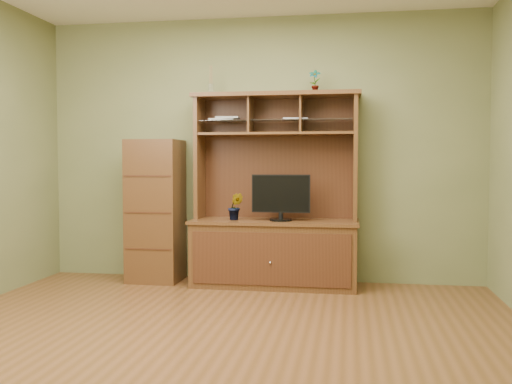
# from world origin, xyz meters

# --- Properties ---
(room) EXTENTS (4.54, 4.04, 2.74)m
(room) POSITION_xyz_m (0.00, 0.00, 1.35)
(room) COLOR brown
(room) RESTS_ON ground
(media_hutch) EXTENTS (1.66, 0.61, 1.90)m
(media_hutch) POSITION_xyz_m (0.19, 1.73, 0.52)
(media_hutch) COLOR #432713
(media_hutch) RESTS_ON room
(monitor) EXTENTS (0.57, 0.22, 0.45)m
(monitor) POSITION_xyz_m (0.26, 1.64, 0.89)
(monitor) COLOR black
(monitor) RESTS_ON media_hutch
(orchid_plant) EXTENTS (0.15, 0.13, 0.27)m
(orchid_plant) POSITION_xyz_m (-0.19, 1.65, 0.78)
(orchid_plant) COLOR #275B1F
(orchid_plant) RESTS_ON media_hutch
(top_plant) EXTENTS (0.13, 0.10, 0.23)m
(top_plant) POSITION_xyz_m (0.57, 1.80, 2.01)
(top_plant) COLOR #3C6523
(top_plant) RESTS_ON media_hutch
(reed_diffuser) EXTENTS (0.06, 0.06, 0.29)m
(reed_diffuser) POSITION_xyz_m (-0.47, 1.80, 2.01)
(reed_diffuser) COLOR silver
(reed_diffuser) RESTS_ON media_hutch
(magazines) EXTENTS (1.02, 0.23, 0.04)m
(magazines) POSITION_xyz_m (-0.11, 1.80, 1.65)
(magazines) COLOR #BCBCC1
(magazines) RESTS_ON media_hutch
(side_cabinet) EXTENTS (0.52, 0.47, 1.45)m
(side_cabinet) POSITION_xyz_m (-1.05, 1.75, 0.72)
(side_cabinet) COLOR #432713
(side_cabinet) RESTS_ON room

